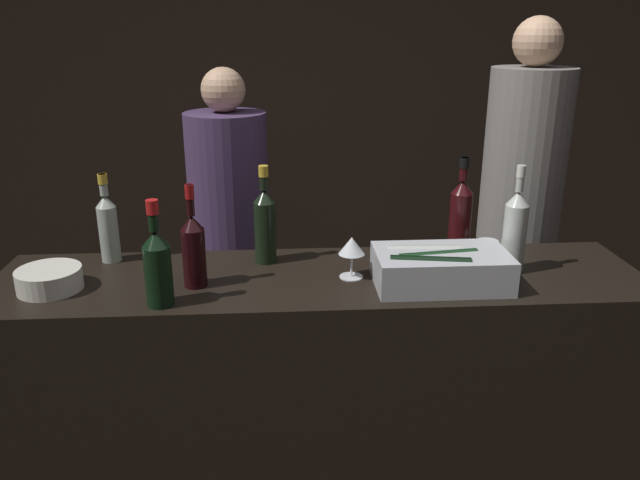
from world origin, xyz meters
name	(u,v)px	position (x,y,z in m)	size (l,w,h in m)	color
wall_back_chalkboard	(298,89)	(0.00, 2.58, 1.40)	(6.40, 0.06, 2.80)	black
bar_counter	(320,402)	(0.00, 0.27, 0.51)	(2.22, 0.55, 1.01)	black
ice_bin_with_bottles	(439,267)	(0.38, 0.17, 1.07)	(0.43, 0.25, 0.12)	#B7BABF
bowl_white	(49,279)	(-0.88, 0.21, 1.05)	(0.21, 0.21, 0.07)	silver
wine_glass	(352,247)	(0.10, 0.25, 1.12)	(0.09, 0.09, 0.14)	silver
candle_votive	(487,249)	(0.62, 0.41, 1.04)	(0.08, 0.08, 0.06)	silver
red_wine_bottle_tall	(193,248)	(-0.41, 0.22, 1.14)	(0.08, 0.08, 0.34)	black
champagne_bottle	(265,223)	(-0.19, 0.42, 1.16)	(0.08, 0.08, 0.35)	black
rose_wine_bottle	(108,225)	(-0.75, 0.47, 1.15)	(0.07, 0.07, 0.32)	#9EA899
red_wine_bottle_burgundy	(158,264)	(-0.50, 0.08, 1.15)	(0.08, 0.08, 0.33)	black
white_wine_bottle	(515,230)	(0.66, 0.27, 1.16)	(0.08, 0.08, 0.37)	#B2B7AD
red_wine_bottle_black_foil	(460,214)	(0.53, 0.47, 1.16)	(0.08, 0.08, 0.36)	black
person_in_hoodie	(520,203)	(0.97, 1.00, 1.04)	(0.37, 0.37, 1.86)	black
person_blond_tee	(230,218)	(-0.39, 1.32, 0.90)	(0.40, 0.40, 1.63)	black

